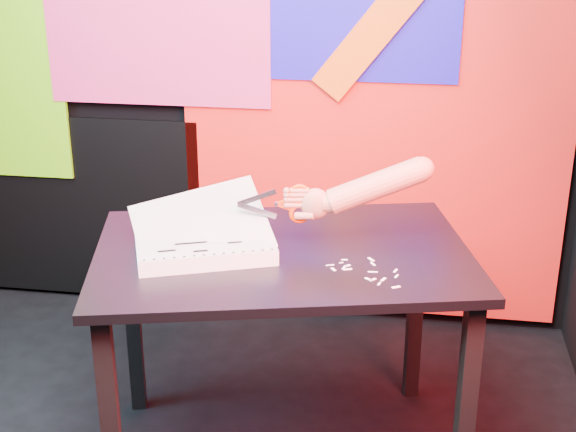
# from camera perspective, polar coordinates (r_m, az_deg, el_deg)

# --- Properties ---
(room) EXTENTS (3.01, 3.01, 2.71)m
(room) POSITION_cam_1_polar(r_m,az_deg,el_deg) (1.96, -15.60, 9.27)
(room) COLOR black
(room) RESTS_ON ground
(backdrop) EXTENTS (2.88, 0.05, 2.08)m
(backdrop) POSITION_cam_1_polar(r_m,az_deg,el_deg) (3.39, -3.93, 7.87)
(backdrop) COLOR red
(backdrop) RESTS_ON ground
(work_table) EXTENTS (1.29, 1.01, 0.75)m
(work_table) POSITION_cam_1_polar(r_m,az_deg,el_deg) (2.49, -0.38, -4.47)
(work_table) COLOR black
(work_table) RESTS_ON ground
(printout_stack) EXTENTS (0.49, 0.42, 0.21)m
(printout_stack) POSITION_cam_1_polar(r_m,az_deg,el_deg) (2.44, -6.01, -1.96)
(printout_stack) COLOR white
(printout_stack) RESTS_ON work_table
(scissors) EXTENTS (0.22, 0.05, 0.13)m
(scissors) POSITION_cam_1_polar(r_m,az_deg,el_deg) (2.42, 0.46, 0.87)
(scissors) COLOR silver
(scissors) RESTS_ON printout_stack
(hand_forearm) EXTENTS (0.43, 0.13, 0.19)m
(hand_forearm) POSITION_cam_1_polar(r_m,az_deg,el_deg) (2.42, 5.56, 1.97)
(hand_forearm) COLOR #A96850
(hand_forearm) RESTS_ON work_table
(paper_clippings) EXTENTS (0.22, 0.20, 0.00)m
(paper_clippings) POSITION_cam_1_polar(r_m,az_deg,el_deg) (2.31, 5.55, -3.96)
(paper_clippings) COLOR silver
(paper_clippings) RESTS_ON work_table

